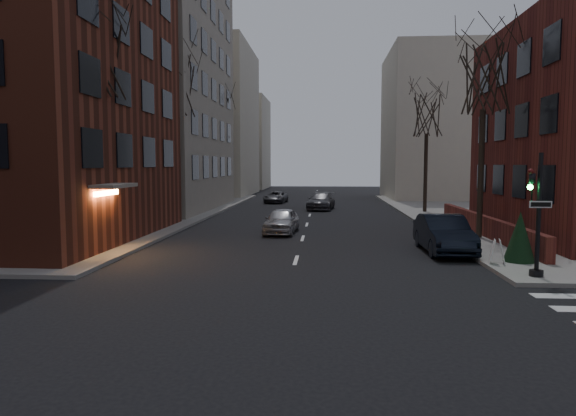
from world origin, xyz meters
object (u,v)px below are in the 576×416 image
object	(u,v)px
tree_left_a	(96,55)
tree_right_a	(484,77)
tree_left_b	(176,87)
tree_left_c	(219,119)
streetlamp_near	(168,157)
car_lane_silver	(282,221)
sandwich_board	(497,251)
traffic_signal	(536,222)
streetlamp_far	(230,160)
parked_sedan	(444,234)
car_lane_far	(276,197)
evergreen_shrub	(520,237)
tree_right_b	(427,114)
car_lane_gray	(321,201)

from	to	relation	value
tree_left_a	tree_right_a	world-z (taller)	tree_left_a
tree_left_b	tree_left_c	size ratio (longest dim) A/B	1.11
streetlamp_near	car_lane_silver	xyz separation A→B (m)	(6.95, -2.10, -3.55)
tree_right_a	sandwich_board	world-z (taller)	tree_right_a
tree_left_b	sandwich_board	distance (m)	23.54
traffic_signal	streetlamp_near	world-z (taller)	streetlamp_near
tree_left_b	tree_right_a	xyz separation A→B (m)	(17.60, -8.00, -0.88)
streetlamp_far	sandwich_board	size ratio (longest dim) A/B	7.02
parked_sedan	sandwich_board	bearing A→B (deg)	-69.11
streetlamp_far	car_lane_far	distance (m)	5.83
streetlamp_near	evergreen_shrub	world-z (taller)	streetlamp_near
tree_left_c	car_lane_silver	world-z (taller)	tree_left_c
traffic_signal	tree_left_c	size ratio (longest dim) A/B	0.41
tree_right_b	sandwich_board	size ratio (longest dim) A/B	10.26
car_lane_far	streetlamp_near	bearing A→B (deg)	-96.72
streetlamp_far	parked_sedan	bearing A→B (deg)	-62.63
tree_left_a	sandwich_board	size ratio (longest dim) A/B	11.46
tree_left_c	traffic_signal	bearing A→B (deg)	-61.64
traffic_signal	parked_sedan	size ratio (longest dim) A/B	0.81
tree_left_a	streetlamp_near	distance (m)	9.07
parked_sedan	sandwich_board	xyz separation A→B (m)	(1.24, -3.06, -0.21)
tree_left_c	streetlamp_far	size ratio (longest dim) A/B	1.55
tree_left_b	car_lane_silver	size ratio (longest dim) A/B	2.67
tree_left_a	tree_left_c	xyz separation A→B (m)	(0.00, 26.00, -0.44)
sandwich_board	tree_left_b	bearing A→B (deg)	150.08
parked_sedan	car_lane_far	xyz separation A→B (m)	(-9.88, 27.76, -0.25)
tree_left_c	tree_right_b	size ratio (longest dim) A/B	1.06
tree_left_b	sandwich_board	size ratio (longest dim) A/B	12.07
tree_left_b	tree_right_b	distance (m)	18.64
traffic_signal	streetlamp_far	xyz separation A→B (m)	(-16.14, 33.01, 2.33)
tree_right_b	sandwich_board	world-z (taller)	tree_right_b
tree_right_a	streetlamp_near	size ratio (longest dim) A/B	1.55
tree_right_a	traffic_signal	bearing A→B (deg)	-95.47
tree_left_a	car_lane_silver	xyz separation A→B (m)	(7.55, 5.90, -7.78)
traffic_signal	car_lane_far	bearing A→B (deg)	109.42
tree_left_c	streetlamp_near	distance (m)	18.40
tree_left_a	tree_left_c	world-z (taller)	tree_left_a
tree_left_b	streetlamp_far	world-z (taller)	tree_left_b
tree_left_c	streetlamp_far	distance (m)	4.33
tree_right_a	car_lane_gray	size ratio (longest dim) A/B	2.00
tree_left_b	car_lane_gray	bearing A→B (deg)	42.77
tree_left_c	car_lane_far	distance (m)	9.26
tree_left_c	sandwich_board	distance (m)	33.95
traffic_signal	car_lane_silver	world-z (taller)	traffic_signal
tree_right_a	parked_sedan	world-z (taller)	tree_right_a
tree_left_c	parked_sedan	distance (m)	30.72
traffic_signal	tree_left_a	world-z (taller)	tree_left_a
tree_left_c	car_lane_silver	distance (m)	22.69
evergreen_shrub	car_lane_gray	bearing A→B (deg)	107.99
car_lane_far	streetlamp_far	bearing A→B (deg)	-174.70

